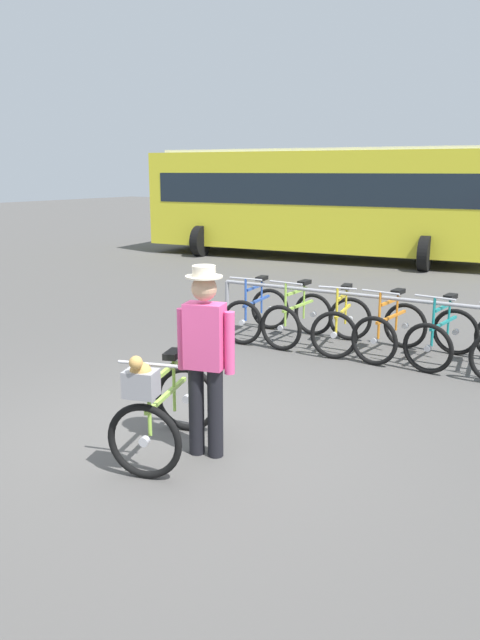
% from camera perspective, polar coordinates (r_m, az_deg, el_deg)
% --- Properties ---
extents(ground_plane, '(80.00, 80.00, 0.00)m').
position_cam_1_polar(ground_plane, '(6.17, -4.85, -10.54)').
color(ground_plane, '#514F4C').
extents(bike_rack_rail, '(4.60, 0.42, 0.88)m').
position_cam_1_polar(bike_rack_rail, '(8.65, 11.76, 1.17)').
color(bike_rack_rail, '#99999E').
rests_on(bike_rack_rail, ground).
extents(racked_bike_blue, '(0.82, 1.20, 0.98)m').
position_cam_1_polar(racked_bike_blue, '(9.61, 1.51, 0.64)').
color(racked_bike_blue, black).
rests_on(racked_bike_blue, ground).
extents(racked_bike_lime, '(0.69, 1.10, 0.97)m').
position_cam_1_polar(racked_bike_lime, '(9.30, 5.29, 0.15)').
color(racked_bike_lime, black).
rests_on(racked_bike_lime, ground).
extents(racked_bike_yellow, '(0.89, 1.21, 0.97)m').
position_cam_1_polar(racked_bike_yellow, '(9.04, 9.31, -0.37)').
color(racked_bike_yellow, black).
rests_on(racked_bike_yellow, ground).
extents(racked_bike_orange, '(0.70, 1.11, 0.97)m').
position_cam_1_polar(racked_bike_orange, '(8.82, 13.54, -0.91)').
color(racked_bike_orange, black).
rests_on(racked_bike_orange, ground).
extents(racked_bike_teal, '(0.71, 1.15, 0.98)m').
position_cam_1_polar(racked_bike_teal, '(8.66, 17.97, -1.48)').
color(racked_bike_teal, black).
rests_on(racked_bike_teal, ground).
extents(featured_bicycle, '(0.98, 1.26, 1.09)m').
position_cam_1_polar(featured_bicycle, '(5.58, -7.15, -7.86)').
color(featured_bicycle, black).
rests_on(featured_bicycle, ground).
extents(person_with_featured_bike, '(0.51, 0.32, 1.72)m').
position_cam_1_polar(person_with_featured_bike, '(5.47, -3.20, -3.10)').
color(person_with_featured_bike, black).
rests_on(person_with_featured_bike, ground).
extents(bus_distant, '(10.27, 4.40, 3.08)m').
position_cam_1_polar(bus_distant, '(18.44, 7.29, 11.03)').
color(bus_distant, yellow).
rests_on(bus_distant, ground).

